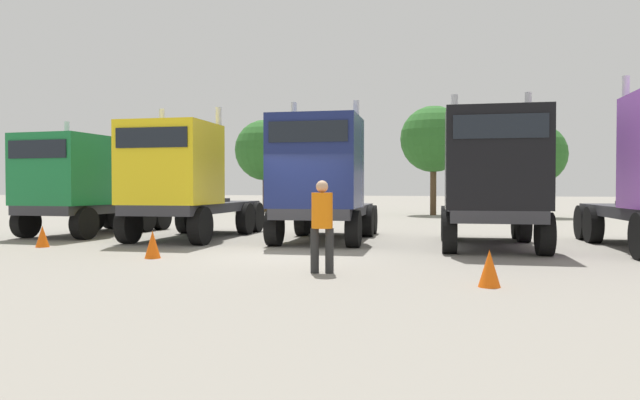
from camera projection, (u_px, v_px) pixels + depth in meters
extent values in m
plane|color=gray|center=(285.00, 256.00, 13.69)|extent=(200.00, 200.00, 0.00)
cube|color=#333338|center=(98.00, 208.00, 20.21)|extent=(2.30, 5.65, 0.30)
cube|color=#197238|center=(64.00, 170.00, 18.59)|extent=(2.44, 2.33, 2.24)
cube|color=black|center=(37.00, 149.00, 17.46)|extent=(2.10, 0.08, 0.55)
cylinder|color=silver|center=(114.00, 162.00, 19.57)|extent=(0.18, 0.18, 2.84)
cylinder|color=silver|center=(67.00, 163.00, 20.09)|extent=(0.18, 0.18, 2.84)
cylinder|color=#333338|center=(119.00, 201.00, 21.40)|extent=(1.12, 1.12, 0.12)
cylinder|color=black|center=(84.00, 223.00, 17.90)|extent=(0.37, 1.01, 1.00)
cylinder|color=black|center=(26.00, 222.00, 18.50)|extent=(0.37, 1.01, 1.00)
cylinder|color=black|center=(145.00, 218.00, 21.08)|extent=(0.37, 1.01, 1.00)
cylinder|color=black|center=(93.00, 217.00, 21.68)|extent=(0.37, 1.01, 1.00)
cylinder|color=black|center=(161.00, 217.00, 22.14)|extent=(0.37, 1.01, 1.00)
cylinder|color=black|center=(112.00, 216.00, 22.74)|extent=(0.37, 1.01, 1.00)
cube|color=#333338|center=(198.00, 207.00, 18.72)|extent=(2.76, 6.32, 0.30)
cube|color=yellow|center=(171.00, 164.00, 16.82)|extent=(2.61, 2.54, 2.37)
cube|color=black|center=(151.00, 137.00, 15.65)|extent=(2.09, 0.24, 0.55)
cylinder|color=silver|center=(219.00, 155.00, 17.91)|extent=(0.20, 0.20, 2.97)
cylinder|color=silver|center=(162.00, 156.00, 18.30)|extent=(0.20, 0.20, 2.97)
cylinder|color=#333338|center=(214.00, 200.00, 20.04)|extent=(1.20, 1.20, 0.12)
cylinder|color=black|center=(200.00, 226.00, 16.19)|extent=(0.45, 1.10, 1.08)
cylinder|color=black|center=(129.00, 225.00, 16.63)|extent=(0.45, 1.10, 1.08)
cylinder|color=black|center=(245.00, 219.00, 19.95)|extent=(0.45, 1.10, 1.08)
cylinder|color=black|center=(186.00, 218.00, 20.39)|extent=(0.45, 1.10, 1.08)
cylinder|color=black|center=(255.00, 217.00, 21.02)|extent=(0.45, 1.10, 1.08)
cylinder|color=black|center=(199.00, 217.00, 21.47)|extent=(0.45, 1.10, 1.08)
cube|color=#333338|center=(328.00, 210.00, 17.90)|extent=(2.80, 5.99, 0.30)
cube|color=navy|center=(316.00, 162.00, 16.13)|extent=(2.62, 2.49, 2.54)
cube|color=black|center=(308.00, 131.00, 14.99)|extent=(2.09, 0.26, 0.55)
cylinder|color=silver|center=(356.00, 154.00, 17.20)|extent=(0.20, 0.20, 3.14)
cylinder|color=silver|center=(294.00, 154.00, 17.56)|extent=(0.20, 0.20, 3.14)
cylinder|color=#333338|center=(335.00, 203.00, 19.15)|extent=(1.21, 1.21, 0.12)
cylinder|color=black|center=(353.00, 229.00, 15.54)|extent=(0.45, 1.03, 1.00)
cylinder|color=black|center=(274.00, 228.00, 15.96)|extent=(0.45, 1.03, 1.00)
cylinder|color=black|center=(368.00, 221.00, 18.97)|extent=(0.45, 1.03, 1.00)
cylinder|color=black|center=(302.00, 221.00, 19.39)|extent=(0.45, 1.03, 1.00)
cylinder|color=black|center=(371.00, 220.00, 20.05)|extent=(0.45, 1.03, 1.00)
cylinder|color=black|center=(309.00, 219.00, 20.47)|extent=(0.45, 1.03, 1.00)
cube|color=#333338|center=(489.00, 212.00, 16.02)|extent=(2.74, 5.91, 0.30)
cube|color=black|center=(495.00, 160.00, 14.29)|extent=(2.61, 2.46, 2.46)
cube|color=black|center=(500.00, 126.00, 13.15)|extent=(2.09, 0.24, 0.55)
cylinder|color=silver|center=(528.00, 150.00, 15.34)|extent=(0.20, 0.20, 3.06)
cylinder|color=silver|center=(454.00, 151.00, 15.71)|extent=(0.20, 0.20, 3.06)
cylinder|color=#333338|center=(485.00, 204.00, 17.25)|extent=(1.20, 1.20, 0.12)
cylinder|color=black|center=(545.00, 234.00, 13.69)|extent=(0.45, 1.06, 1.03)
cylinder|color=black|center=(450.00, 233.00, 14.13)|extent=(0.45, 1.06, 1.03)
cylinder|color=black|center=(524.00, 225.00, 17.05)|extent=(0.45, 1.06, 1.03)
cylinder|color=black|center=(447.00, 224.00, 17.48)|extent=(0.45, 1.06, 1.03)
cylinder|color=black|center=(518.00, 223.00, 18.12)|extent=(0.45, 1.06, 1.03)
cylinder|color=black|center=(447.00, 222.00, 18.56)|extent=(0.45, 1.06, 1.03)
cylinder|color=silver|center=(625.00, 142.00, 14.52)|extent=(0.20, 0.20, 3.29)
cylinder|color=#333338|center=(637.00, 203.00, 16.41)|extent=(1.21, 1.21, 0.12)
cylinder|color=black|center=(593.00, 225.00, 16.82)|extent=(0.46, 1.09, 1.06)
cylinder|color=black|center=(583.00, 222.00, 17.90)|extent=(0.46, 1.09, 1.06)
cylinder|color=#272727|center=(315.00, 251.00, 10.91)|extent=(0.18, 0.18, 0.85)
cylinder|color=#272727|center=(329.00, 251.00, 10.87)|extent=(0.18, 0.18, 0.85)
cylinder|color=orange|center=(322.00, 210.00, 10.87)|extent=(0.46, 0.46, 0.67)
sphere|color=tan|center=(322.00, 187.00, 10.86)|extent=(0.23, 0.23, 0.23)
cone|color=#F2590C|center=(489.00, 268.00, 9.36)|extent=(0.36, 0.36, 0.61)
cone|color=#F2590C|center=(42.00, 236.00, 15.64)|extent=(0.36, 0.36, 0.58)
cone|color=#F2590C|center=(153.00, 244.00, 13.17)|extent=(0.36, 0.36, 0.63)
cylinder|color=#4C3823|center=(265.00, 193.00, 38.74)|extent=(0.36, 0.36, 2.50)
sphere|color=#286023|center=(265.00, 150.00, 38.68)|extent=(4.04, 4.04, 4.04)
cylinder|color=#4C3823|center=(433.00, 190.00, 33.85)|extent=(0.36, 0.36, 2.90)
sphere|color=#286023|center=(433.00, 139.00, 33.79)|extent=(3.87, 3.87, 3.87)
cylinder|color=#4C3823|center=(536.00, 198.00, 31.28)|extent=(0.36, 0.36, 2.13)
sphere|color=#286023|center=(537.00, 154.00, 31.23)|extent=(3.23, 3.23, 3.23)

